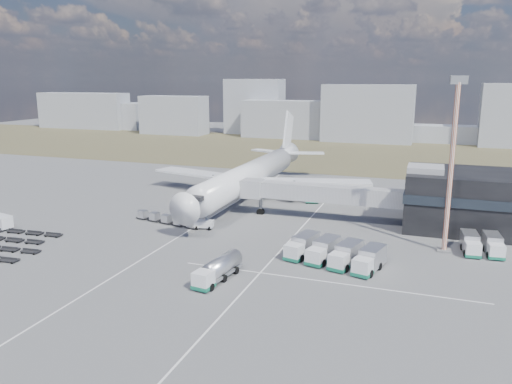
% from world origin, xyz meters
% --- Properties ---
extents(ground, '(420.00, 420.00, 0.00)m').
position_xyz_m(ground, '(0.00, 0.00, 0.00)').
color(ground, '#565659').
rests_on(ground, ground).
extents(grass_strip, '(420.00, 90.00, 0.01)m').
position_xyz_m(grass_strip, '(0.00, 110.00, 0.01)').
color(grass_strip, '#444129').
rests_on(grass_strip, ground).
extents(lane_markings, '(47.12, 110.00, 0.01)m').
position_xyz_m(lane_markings, '(9.77, 3.00, 0.01)').
color(lane_markings, silver).
rests_on(lane_markings, ground).
extents(terminal, '(30.40, 16.40, 11.00)m').
position_xyz_m(terminal, '(47.77, 23.96, 5.25)').
color(terminal, black).
rests_on(terminal, ground).
extents(jet_bridge, '(30.30, 3.80, 7.05)m').
position_xyz_m(jet_bridge, '(15.90, 20.42, 5.05)').
color(jet_bridge, '#939399').
rests_on(jet_bridge, ground).
extents(airliner, '(51.59, 64.53, 17.62)m').
position_xyz_m(airliner, '(0.00, 32.38, 5.29)').
color(airliner, white).
rests_on(airliner, ground).
extents(skyline, '(304.87, 27.16, 25.58)m').
position_xyz_m(skyline, '(-3.83, 149.16, 10.17)').
color(skyline, '#9498A2').
rests_on(skyline, ground).
extents(fuel_tanker, '(3.54, 9.41, 2.97)m').
position_xyz_m(fuel_tanker, '(11.62, -12.24, 1.48)').
color(fuel_tanker, white).
rests_on(fuel_tanker, ground).
extents(pushback_tug, '(3.54, 2.47, 1.46)m').
position_xyz_m(pushback_tug, '(0.03, 8.00, 0.73)').
color(pushback_tug, white).
rests_on(pushback_tug, ground).
extents(utility_van, '(5.07, 3.12, 2.48)m').
position_xyz_m(utility_van, '(-33.74, -4.01, 1.24)').
color(utility_van, white).
rests_on(utility_van, ground).
extents(catering_truck, '(4.07, 6.94, 2.98)m').
position_xyz_m(catering_truck, '(13.13, 34.64, 1.53)').
color(catering_truck, white).
rests_on(catering_truck, ground).
extents(service_trucks_near, '(14.28, 10.11, 2.87)m').
position_xyz_m(service_trucks_near, '(24.76, -0.94, 1.56)').
color(service_trucks_near, white).
rests_on(service_trucks_near, ground).
extents(service_trucks_far, '(6.04, 7.01, 2.62)m').
position_xyz_m(service_trucks_far, '(44.91, 10.58, 1.42)').
color(service_trucks_far, white).
rests_on(service_trucks_far, ground).
extents(uld_row, '(13.89, 4.19, 1.52)m').
position_xyz_m(uld_row, '(-7.75, 8.52, 0.91)').
color(uld_row, black).
rests_on(uld_row, ground).
extents(floodlight_mast, '(2.50, 2.02, 26.19)m').
position_xyz_m(floodlight_mast, '(39.63, 9.63, 13.13)').
color(floodlight_mast, '#B2431C').
rests_on(floodlight_mast, ground).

